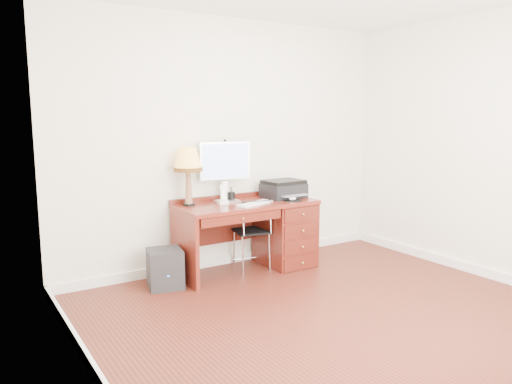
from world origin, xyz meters
TOP-DOWN VIEW (x-y plane):
  - ground at (0.00, 0.00)m, footprint 4.00×4.00m
  - room_shell at (0.00, 0.63)m, footprint 4.00×4.00m
  - desk at (0.32, 1.40)m, footprint 1.50×0.67m
  - monitor at (-0.16, 1.59)m, footprint 0.56×0.22m
  - keyboard at (0.02, 1.27)m, footprint 0.46×0.27m
  - mouse_pad at (0.47, 1.22)m, footprint 0.21×0.21m
  - printer at (0.52, 1.45)m, footprint 0.46×0.37m
  - leg_lamp at (-0.59, 1.56)m, footprint 0.29×0.29m
  - phone at (-0.26, 1.46)m, footprint 0.11×0.11m
  - pen_cup at (-0.09, 1.57)m, footprint 0.08×0.08m
  - chair at (0.11, 1.42)m, footprint 0.43×0.43m
  - equipment_box at (-0.95, 1.38)m, footprint 0.39×0.39m

SIDE VIEW (x-z plane):
  - ground at x=0.00m, z-range 0.00..0.00m
  - room_shell at x=0.00m, z-range -1.95..2.05m
  - equipment_box at x=-0.95m, z-range 0.00..0.38m
  - desk at x=0.32m, z-range 0.04..0.79m
  - chair at x=0.11m, z-range 0.08..0.85m
  - keyboard at x=0.02m, z-range 0.75..0.77m
  - mouse_pad at x=0.47m, z-range 0.74..0.78m
  - pen_cup at x=-0.09m, z-range 0.75..0.85m
  - phone at x=-0.26m, z-range 0.71..0.91m
  - printer at x=0.52m, z-range 0.75..0.94m
  - monitor at x=-0.16m, z-range 0.83..1.47m
  - leg_lamp at x=-0.59m, z-range 0.89..1.49m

